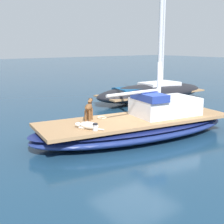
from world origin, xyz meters
TOP-DOWN VIEW (x-y plane):
  - ground_plane at (0.00, 0.00)m, footprint 120.00×120.00m
  - sailboat_main at (0.00, 0.00)m, footprint 3.62×7.54m
  - mast_main at (0.14, 0.72)m, footprint 0.14×2.27m
  - cabin_house at (0.19, 1.10)m, footprint 1.73×2.42m
  - dog_brown at (-0.70, -1.41)m, footprint 0.74×0.71m
  - dog_white at (0.15, -1.99)m, footprint 0.87×0.55m
  - deck_winch at (0.42, -1.91)m, footprint 0.16×0.16m
  - coiled_rope at (-0.71, -0.89)m, footprint 0.32×0.32m
  - moored_boat_port_side at (-4.65, 5.22)m, footprint 2.70×7.22m

SIDE VIEW (x-z plane):
  - ground_plane at x=0.00m, z-range 0.00..0.00m
  - sailboat_main at x=0.00m, z-range 0.01..0.67m
  - moored_boat_port_side at x=-4.65m, z-range -3.11..4.15m
  - coiled_rope at x=-0.71m, z-range 0.66..0.70m
  - deck_winch at x=0.42m, z-range 0.65..0.86m
  - dog_white at x=0.15m, z-range 0.66..0.88m
  - cabin_house at x=0.19m, z-range 0.59..1.43m
  - dog_brown at x=-0.70m, z-range 0.73..1.43m
  - mast_main at x=0.14m, z-range 0.32..6.62m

